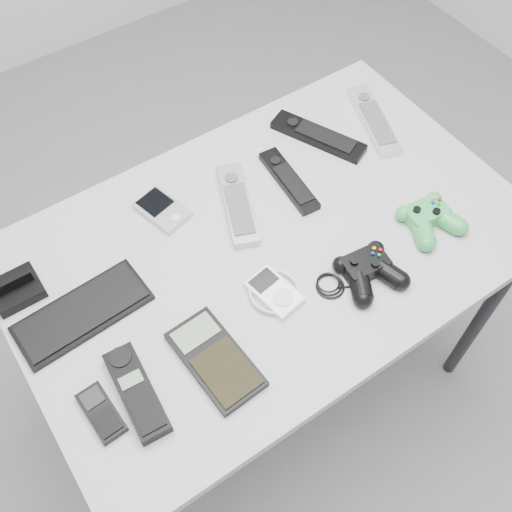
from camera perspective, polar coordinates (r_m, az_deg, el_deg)
floor at (r=1.91m, az=0.33°, el=-9.29°), size 3.50×3.50×0.00m
desk at (r=1.30m, az=1.23°, el=-0.24°), size 1.07×0.69×0.72m
pda_keyboard at (r=1.20m, az=-16.20°, el=-5.19°), size 0.26×0.12×0.02m
dock_bracket at (r=1.25m, az=-22.02°, el=-2.69°), size 0.09×0.08×0.05m
pda at (r=1.30m, az=-8.91°, el=4.42°), size 0.10×0.13×0.02m
remote_silver_a at (r=1.29m, az=-1.79°, el=5.02°), size 0.14×0.23×0.02m
remote_black_a at (r=1.34m, az=3.14°, el=7.24°), size 0.06×0.20×0.02m
remote_black_b at (r=1.44m, az=5.94°, el=11.32°), size 0.15×0.23×0.02m
remote_silver_b at (r=1.50m, az=11.14°, el=12.67°), size 0.13×0.24×0.02m
mobile_phone at (r=1.10m, az=-14.53°, el=-14.23°), size 0.05×0.11×0.02m
cordless_handset at (r=1.10m, az=-11.31°, el=-12.58°), size 0.07×0.18×0.03m
calculator at (r=1.11m, az=-3.90°, el=-9.78°), size 0.11×0.20×0.02m
mp3_player at (r=1.17m, az=1.75°, el=-3.42°), size 0.12×0.12×0.02m
controller_black at (r=1.20m, az=10.67°, el=-1.25°), size 0.23×0.16×0.04m
controller_green at (r=1.31m, az=16.19°, el=3.58°), size 0.14×0.14×0.04m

